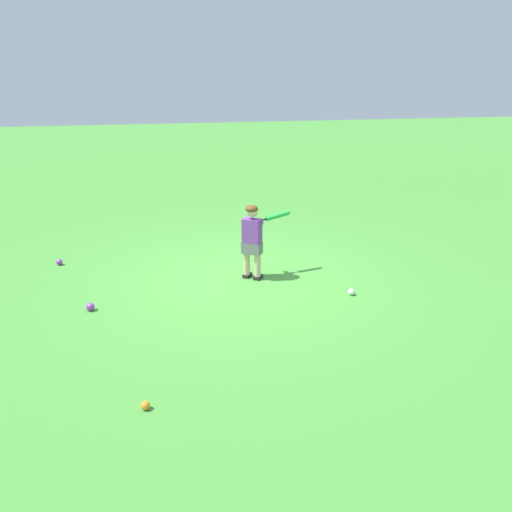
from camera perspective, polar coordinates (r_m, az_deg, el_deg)
name	(u,v)px	position (r m, az deg, el deg)	size (l,w,h in m)	color
ground_plane	(241,277)	(7.45, -1.69, -2.33)	(40.00, 40.00, 0.00)	#479338
child_batter	(254,234)	(7.20, -0.27, 2.37)	(0.75, 0.41, 1.08)	#232328
play_ball_near_batter	(59,262)	(8.42, -20.75, -0.62)	(0.09, 0.09, 0.09)	purple
play_ball_center_lawn	(351,292)	(6.99, 10.41, -3.89)	(0.09, 0.09, 0.09)	white
play_ball_behind_batter	(90,307)	(6.78, -17.70, -5.33)	(0.10, 0.10, 0.10)	purple
play_ball_midfield	(145,405)	(4.89, -12.02, -15.73)	(0.08, 0.08, 0.08)	orange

